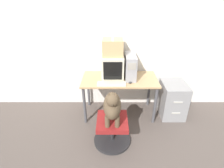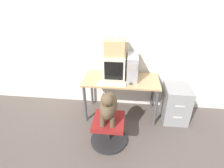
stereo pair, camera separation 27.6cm
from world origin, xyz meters
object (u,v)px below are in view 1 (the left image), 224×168
filing_cabinet (172,99)px  office_chair (112,130)px  dog (112,105)px  cardboard_box (112,47)px  pc_tower (130,66)px  keyboard (111,84)px  crt_monitor (112,66)px

filing_cabinet → office_chair: bearing=-147.9°
dog → filing_cabinet: 1.40m
office_chair → cardboard_box: size_ratio=1.70×
cardboard_box → pc_tower: bearing=-5.2°
office_chair → dog: dog is taller
pc_tower → keyboard: pc_tower is taller
keyboard → office_chair: (0.01, -0.51, -0.54)m
dog → filing_cabinet: bearing=33.3°
keyboard → cardboard_box: cardboard_box is taller
pc_tower → keyboard: 0.48m
keyboard → dog: bearing=-88.7°
cardboard_box → keyboard: bearing=-93.5°
keyboard → filing_cabinet: (1.14, 0.19, -0.44)m
pc_tower → filing_cabinet: 1.03m
dog → cardboard_box: size_ratio=1.61×
office_chair → dog: 0.49m
crt_monitor → dog: 0.89m
crt_monitor → dog: bearing=-90.5°
filing_cabinet → cardboard_box: 1.48m
dog → filing_cabinet: size_ratio=0.84×
pc_tower → dog: bearing=-110.8°
office_chair → dog: (-0.00, -0.03, 0.49)m
crt_monitor → keyboard: crt_monitor is taller
pc_tower → filing_cabinet: size_ratio=0.73×
filing_cabinet → pc_tower: bearing=173.6°
filing_cabinet → crt_monitor: bearing=174.2°
office_chair → cardboard_box: bearing=89.5°
crt_monitor → office_chair: 1.10m
pc_tower → cardboard_box: cardboard_box is taller
cardboard_box → crt_monitor: bearing=-90.0°
dog → keyboard: bearing=91.3°
pc_tower → cardboard_box: (-0.31, 0.03, 0.33)m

